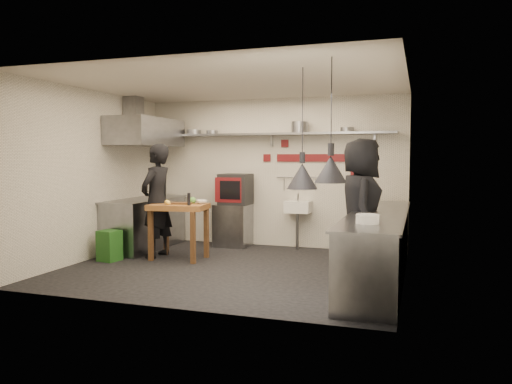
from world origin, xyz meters
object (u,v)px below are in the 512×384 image
(chef_right, at_px, (361,207))
(combi_oven, at_px, (236,189))
(chef_left, at_px, (157,201))
(oven_stand, at_px, (233,225))
(green_bin, at_px, (109,246))
(prep_table, at_px, (179,232))

(chef_right, bearing_deg, combi_oven, 47.88)
(chef_left, bearing_deg, oven_stand, 153.95)
(combi_oven, bearing_deg, chef_right, -31.48)
(combi_oven, relative_size, chef_right, 0.30)
(oven_stand, xyz_separation_m, combi_oven, (0.07, -0.03, 0.69))
(combi_oven, distance_m, chef_left, 1.62)
(green_bin, relative_size, chef_left, 0.26)
(prep_table, bearing_deg, green_bin, -162.04)
(combi_oven, bearing_deg, prep_table, -109.01)
(oven_stand, xyz_separation_m, prep_table, (-0.41, -1.43, 0.06))
(green_bin, xyz_separation_m, chef_right, (4.00, 0.34, 0.73))
(green_bin, xyz_separation_m, chef_left, (0.57, 0.56, 0.71))
(prep_table, height_order, chef_left, chef_left)
(green_bin, distance_m, chef_right, 4.09)
(prep_table, distance_m, chef_left, 0.68)
(prep_table, distance_m, chef_right, 3.04)
(combi_oven, distance_m, green_bin, 2.55)
(combi_oven, distance_m, prep_table, 1.61)
(chef_left, bearing_deg, prep_table, 87.21)
(oven_stand, bearing_deg, prep_table, -106.10)
(prep_table, bearing_deg, chef_left, 163.15)
(green_bin, height_order, prep_table, prep_table)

